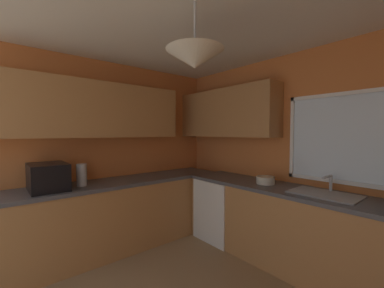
{
  "coord_description": "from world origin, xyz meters",
  "views": [
    {
      "loc": [
        1.38,
        -1.18,
        1.51
      ],
      "look_at": [
        -0.61,
        0.48,
        1.39
      ],
      "focal_mm": 22.31,
      "sensor_mm": 36.0,
      "label": 1
    }
  ],
  "objects_px": {
    "sink_assembly": "(325,194)",
    "bowl": "(265,180)",
    "dishwasher": "(223,208)",
    "microwave": "(48,177)",
    "kettle": "(82,175)"
  },
  "relations": [
    {
      "from": "sink_assembly",
      "to": "bowl",
      "type": "height_order",
      "value": "sink_assembly"
    },
    {
      "from": "dishwasher",
      "to": "microwave",
      "type": "relative_size",
      "value": 1.75
    },
    {
      "from": "dishwasher",
      "to": "microwave",
      "type": "bearing_deg",
      "value": -107.73
    },
    {
      "from": "dishwasher",
      "to": "kettle",
      "type": "xyz_separation_m",
      "value": [
        -0.64,
        -1.73,
        0.6
      ]
    },
    {
      "from": "bowl",
      "to": "dishwasher",
      "type": "bearing_deg",
      "value": -177.46
    },
    {
      "from": "dishwasher",
      "to": "sink_assembly",
      "type": "relative_size",
      "value": 1.35
    },
    {
      "from": "microwave",
      "to": "bowl",
      "type": "relative_size",
      "value": 2.21
    },
    {
      "from": "sink_assembly",
      "to": "bowl",
      "type": "bearing_deg",
      "value": -179.47
    },
    {
      "from": "kettle",
      "to": "sink_assembly",
      "type": "distance_m",
      "value": 2.66
    },
    {
      "from": "microwave",
      "to": "bowl",
      "type": "distance_m",
      "value": 2.49
    },
    {
      "from": "dishwasher",
      "to": "sink_assembly",
      "type": "distance_m",
      "value": 1.43
    },
    {
      "from": "kettle",
      "to": "bowl",
      "type": "height_order",
      "value": "kettle"
    },
    {
      "from": "dishwasher",
      "to": "sink_assembly",
      "type": "height_order",
      "value": "sink_assembly"
    },
    {
      "from": "microwave",
      "to": "bowl",
      "type": "height_order",
      "value": "microwave"
    },
    {
      "from": "kettle",
      "to": "bowl",
      "type": "relative_size",
      "value": 1.19
    }
  ]
}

